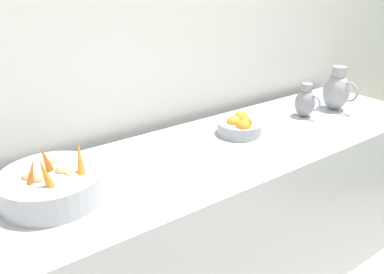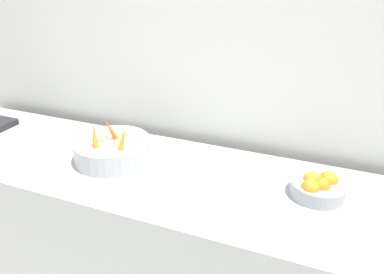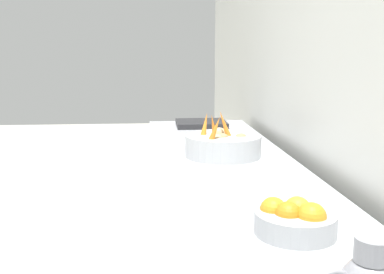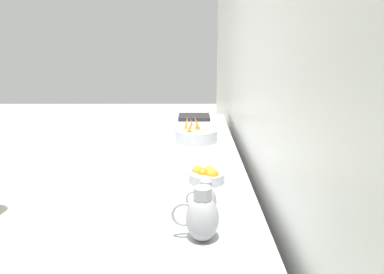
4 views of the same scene
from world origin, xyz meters
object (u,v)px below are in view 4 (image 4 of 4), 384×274
at_px(orange_bowl, 206,176).
at_px(metal_pitcher_short, 205,200).
at_px(metal_pitcher_tall, 202,217).
at_px(vegetable_colander, 196,135).

relative_size(orange_bowl, metal_pitcher_short, 1.19).
relative_size(metal_pitcher_tall, metal_pitcher_short, 1.35).
bearing_deg(orange_bowl, vegetable_colander, -86.86).
distance_m(vegetable_colander, metal_pitcher_tall, 1.65).
bearing_deg(metal_pitcher_tall, orange_bowl, -94.03).
bearing_deg(orange_bowl, metal_pitcher_tall, 85.97).
xyz_separation_m(vegetable_colander, orange_bowl, (-0.05, 0.95, -0.01)).
bearing_deg(metal_pitcher_short, orange_bowl, -92.91).
distance_m(vegetable_colander, orange_bowl, 0.95).
bearing_deg(vegetable_colander, metal_pitcher_short, 91.16).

